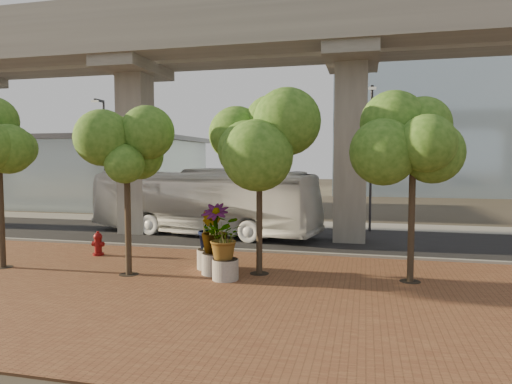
# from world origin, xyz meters

# --- Properties ---
(ground) EXTENTS (160.00, 160.00, 0.00)m
(ground) POSITION_xyz_m (0.00, 0.00, 0.00)
(ground) COLOR #332F25
(ground) RESTS_ON ground
(brick_plaza) EXTENTS (70.00, 13.00, 0.06)m
(brick_plaza) POSITION_xyz_m (0.00, -8.00, 0.03)
(brick_plaza) COLOR brown
(brick_plaza) RESTS_ON ground
(asphalt_road) EXTENTS (90.00, 8.00, 0.04)m
(asphalt_road) POSITION_xyz_m (0.00, 2.00, 0.02)
(asphalt_road) COLOR black
(asphalt_road) RESTS_ON ground
(curb_strip) EXTENTS (70.00, 0.25, 0.16)m
(curb_strip) POSITION_xyz_m (0.00, -2.00, 0.08)
(curb_strip) COLOR gray
(curb_strip) RESTS_ON ground
(far_sidewalk) EXTENTS (90.00, 3.00, 0.06)m
(far_sidewalk) POSITION_xyz_m (0.00, 7.50, 0.03)
(far_sidewalk) COLOR gray
(far_sidewalk) RESTS_ON ground
(transit_viaduct) EXTENTS (72.00, 5.60, 12.40)m
(transit_viaduct) POSITION_xyz_m (0.00, 2.00, 7.29)
(transit_viaduct) COLOR gray
(transit_viaduct) RESTS_ON ground
(station_pavilion) EXTENTS (23.00, 13.00, 6.30)m
(station_pavilion) POSITION_xyz_m (-20.00, 16.00, 3.22)
(station_pavilion) COLOR silver
(station_pavilion) RESTS_ON ground
(transit_bus) EXTENTS (13.54, 5.37, 3.68)m
(transit_bus) POSITION_xyz_m (-2.09, 2.22, 1.84)
(transit_bus) COLOR silver
(transit_bus) RESTS_ON ground
(fire_hydrant) EXTENTS (0.52, 0.47, 1.04)m
(fire_hydrant) POSITION_xyz_m (-4.48, -4.32, 0.56)
(fire_hydrant) COLOR maroon
(fire_hydrant) RESTS_ON ground
(planter_front) EXTENTS (2.03, 2.03, 2.23)m
(planter_front) POSITION_xyz_m (2.10, -6.89, 1.42)
(planter_front) COLOR gray
(planter_front) RESTS_ON ground
(planter_right) EXTENTS (2.39, 2.39, 2.56)m
(planter_right) POSITION_xyz_m (1.50, -6.22, 1.61)
(planter_right) COLOR #A29E92
(planter_right) RESTS_ON ground
(planter_left) EXTENTS (2.11, 2.11, 2.32)m
(planter_left) POSITION_xyz_m (1.03, -5.49, 1.47)
(planter_left) COLOR #A09991
(planter_left) RESTS_ON ground
(street_tree_near_west) EXTENTS (3.23, 3.23, 5.95)m
(street_tree_near_west) POSITION_xyz_m (-1.50, -7.03, 4.52)
(street_tree_near_west) COLOR #403224
(street_tree_near_west) RESTS_ON ground
(street_tree_near_east) EXTENTS (4.04, 4.04, 6.43)m
(street_tree_near_east) POSITION_xyz_m (3.05, -5.80, 4.63)
(street_tree_near_east) COLOR #403224
(street_tree_near_east) RESTS_ON ground
(street_tree_far_east) EXTENTS (3.68, 3.68, 6.38)m
(street_tree_far_east) POSITION_xyz_m (8.29, -5.67, 4.74)
(street_tree_far_east) COLOR #403224
(street_tree_far_east) RESTS_ON ground
(streetlamp_west) EXTENTS (0.40, 1.17, 8.08)m
(streetlamp_west) POSITION_xyz_m (-10.15, 5.39, 4.72)
(streetlamp_west) COLOR #2D2D32
(streetlamp_west) RESTS_ON ground
(streetlamp_east) EXTENTS (0.41, 1.20, 8.27)m
(streetlamp_east) POSITION_xyz_m (7.04, 5.39, 4.83)
(streetlamp_east) COLOR #2E2E33
(streetlamp_east) RESTS_ON ground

